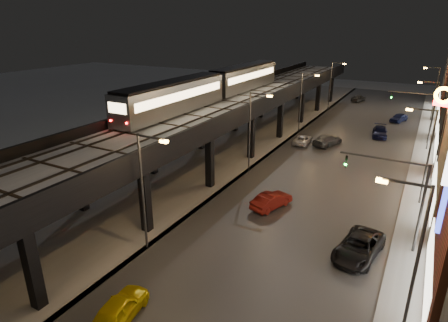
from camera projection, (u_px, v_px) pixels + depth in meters
The scene contains 26 objects.
road_surface at pixel (328, 171), 42.72m from camera, with size 17.00×120.00×0.06m, color #46474D.
sidewalk_right at pixel (426, 189), 38.19m from camera, with size 4.00×120.00×0.14m, color #9FA1A8.
under_viaduct_pavement at pixel (225, 153), 48.82m from camera, with size 11.00×120.00×0.06m, color #9FA1A8.
elevated_viaduct at pixel (212, 116), 44.27m from camera, with size 9.00×100.00×6.30m.
viaduct_trackbed at pixel (213, 109), 44.11m from camera, with size 8.40×100.00×0.32m.
viaduct_parapet_streetside at pixel (246, 109), 42.01m from camera, with size 0.30×100.00×1.10m, color black.
viaduct_parapet_far at pixel (182, 102), 45.93m from camera, with size 0.30×100.00×1.10m, color black.
streetlight_left_1 at pixel (145, 185), 26.43m from camera, with size 2.57×0.28×9.00m.
streetlight_right_1 at pixel (413, 253), 18.68m from camera, with size 2.56×0.28×9.00m.
streetlight_left_2 at pixel (252, 127), 41.20m from camera, with size 2.57×0.28×9.00m.
streetlight_right_2 at pixel (426, 151), 33.45m from camera, with size 2.56×0.28×9.00m.
streetlight_left_3 at pixel (302, 99), 55.97m from camera, with size 2.57×0.28×9.00m.
streetlight_right_3 at pixel (431, 111), 48.22m from camera, with size 2.56×0.28×9.00m.
streetlight_left_4 at pixel (332, 83), 70.74m from camera, with size 2.57×0.28×9.00m.
streetlight_right_4 at pixel (434, 90), 63.00m from camera, with size 2.56×0.28×9.00m.
traffic_light_rig_a at pixel (405, 194), 26.72m from camera, with size 6.10×0.34×7.00m.
traffic_light_rig_b at pixel (424, 112), 51.34m from camera, with size 6.10×0.34×7.00m.
subway_train at pixel (214, 85), 48.41m from camera, with size 2.90×35.18×3.46m.
car_taxi at pixel (119, 310), 21.22m from camera, with size 1.76×4.38×1.49m, color #DEBE0A.
car_near_white at pixel (271, 201), 34.16m from camera, with size 1.53×4.38×1.44m, color maroon.
car_mid_silver at pixel (302, 140), 52.14m from camera, with size 2.03×4.40×1.22m, color white.
car_mid_dark at pixel (327, 140), 51.46m from camera, with size 2.06×5.07×1.47m, color #45474D.
car_far_white at pixel (358, 98), 79.79m from camera, with size 1.73×4.31×1.47m, color #414244.
car_onc_dark at pixel (359, 247), 27.02m from camera, with size 2.56×5.54×1.54m, color black.
car_onc_white at pixel (380, 132), 55.38m from camera, with size 2.01×4.95×1.44m, color #0D1034.
car_onc_red at pixel (399, 118), 63.59m from camera, with size 1.67×4.14×1.41m, color #141C50.
Camera 1 is at (16.12, -5.46, 16.09)m, focal length 30.00 mm.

